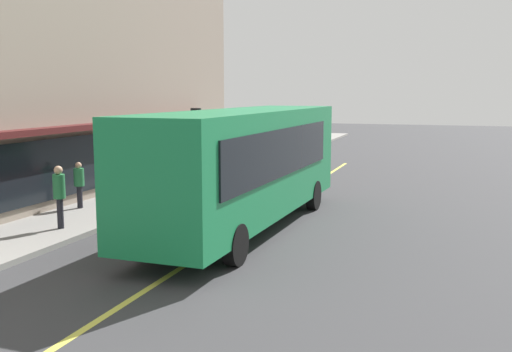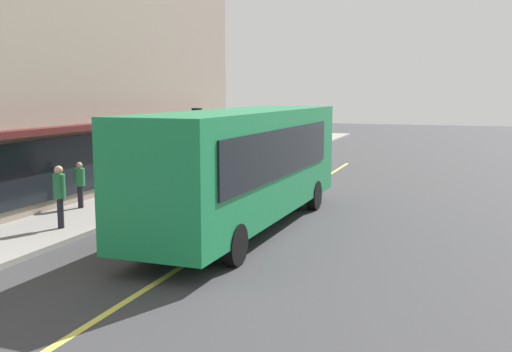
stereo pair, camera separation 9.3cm
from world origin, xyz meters
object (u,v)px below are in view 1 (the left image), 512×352
object	(u,v)px
car_maroon	(184,190)
pedestrian_at_corner	(59,191)
traffic_light	(197,128)
pedestrian_waiting	(79,181)
bus	(246,162)

from	to	relation	value
car_maroon	pedestrian_at_corner	distance (m)	4.44
traffic_light	car_maroon	xyz separation A→B (m)	(-4.71, -1.67, -1.79)
car_maroon	pedestrian_at_corner	xyz separation A→B (m)	(-3.94, 2.00, 0.50)
pedestrian_waiting	pedestrian_at_corner	bearing A→B (deg)	-154.79
car_maroon	pedestrian_waiting	xyz separation A→B (m)	(-1.23, 3.28, 0.33)
bus	car_maroon	world-z (taller)	bus
pedestrian_waiting	pedestrian_at_corner	distance (m)	3.00
traffic_light	car_maroon	world-z (taller)	traffic_light
bus	pedestrian_at_corner	bearing A→B (deg)	115.02
bus	pedestrian_at_corner	distance (m)	5.37
bus	car_maroon	distance (m)	3.51
bus	pedestrian_waiting	bearing A→B (deg)	85.66
car_maroon	pedestrian_waiting	size ratio (longest dim) A/B	2.79
pedestrian_at_corner	traffic_light	bearing A→B (deg)	-2.20
bus	pedestrian_at_corner	world-z (taller)	bus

